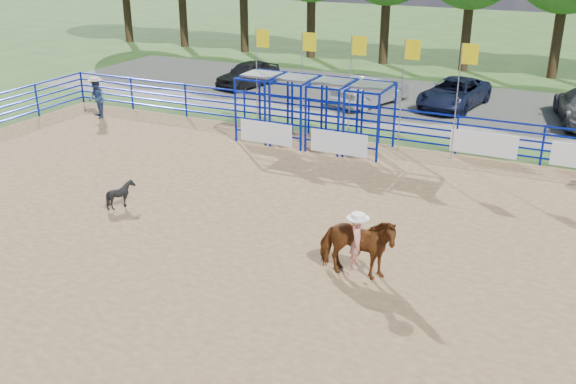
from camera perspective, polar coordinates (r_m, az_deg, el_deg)
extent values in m
plane|color=#3D6026|center=(16.93, -2.73, -5.00)|extent=(120.00, 120.00, 0.00)
cube|color=olive|center=(16.92, -2.73, -4.97)|extent=(30.00, 20.00, 0.02)
cube|color=slate|center=(32.01, 11.99, 7.70)|extent=(40.00, 10.00, 0.01)
imported|color=brown|center=(15.25, 6.13, -4.82)|extent=(2.00, 1.05, 1.63)
imported|color=red|center=(14.93, 6.24, -2.26)|extent=(0.34, 0.49, 1.26)
cylinder|color=white|center=(14.67, 6.35, 0.10)|extent=(0.54, 0.54, 0.12)
imported|color=black|center=(19.79, -14.62, -0.21)|extent=(0.95, 0.90, 0.83)
imported|color=navy|center=(29.82, -16.66, 7.95)|extent=(1.06, 1.03, 1.72)
cylinder|color=tan|center=(29.64, -16.84, 9.55)|extent=(0.56, 0.56, 0.11)
imported|color=black|center=(34.86, -3.56, 10.45)|extent=(2.38, 4.24, 1.36)
imported|color=gray|center=(31.16, 7.39, 8.96)|extent=(2.86, 4.56, 1.42)
imported|color=#161C38|center=(31.44, 14.55, 8.49)|extent=(2.95, 5.14, 1.35)
cube|color=white|center=(24.77, -1.97, 5.30)|extent=(2.20, 0.04, 0.85)
cube|color=white|center=(23.58, 4.52, 4.37)|extent=(2.20, 0.04, 0.85)
cube|color=white|center=(24.46, 16.99, 4.11)|extent=(2.40, 0.04, 0.85)
cylinder|color=#3F2B19|center=(51.05, -14.13, 15.50)|extent=(0.56, 0.56, 4.80)
cylinder|color=#3F2B19|center=(48.05, -9.33, 15.48)|extent=(0.56, 0.56, 4.80)
cylinder|color=#3F2B19|center=(45.40, -3.93, 15.34)|extent=(0.56, 0.56, 4.80)
cylinder|color=#3F2B19|center=(43.17, 2.06, 15.03)|extent=(0.56, 0.56, 4.80)
cylinder|color=#3F2B19|center=(41.42, 8.61, 14.50)|extent=(0.56, 0.56, 4.80)
cylinder|color=#3F2B19|center=(40.22, 15.60, 13.74)|extent=(0.56, 0.56, 4.80)
cylinder|color=#3F2B19|center=(39.63, 22.85, 12.74)|extent=(0.56, 0.56, 4.80)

